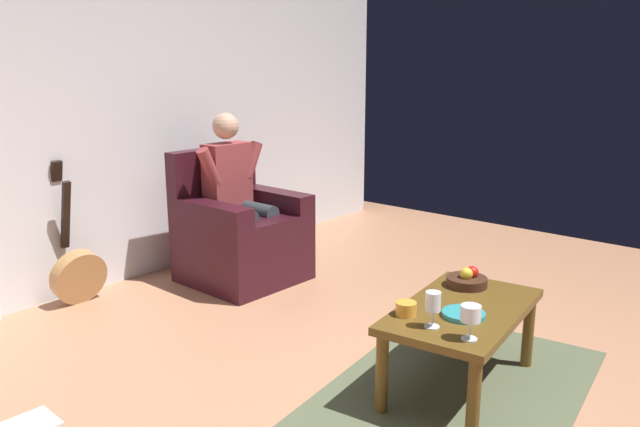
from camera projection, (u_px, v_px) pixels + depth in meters
name	position (u px, v px, depth m)	size (l,w,h in m)	color
ground_plane	(464.00, 414.00, 3.00)	(6.92, 6.92, 0.00)	#AC7554
wall_back	(107.00, 115.00, 4.54)	(6.17, 0.06, 2.50)	silver
rug	(458.00, 386.00, 3.25)	(1.65, 1.15, 0.01)	#4D553B
armchair	(239.00, 235.00, 4.79)	(0.79, 0.79, 0.98)	#321019
person_seated	(238.00, 192.00, 4.71)	(0.62, 0.54, 1.26)	brown
coffee_table	(462.00, 320.00, 3.16)	(1.01, 0.66, 0.44)	brown
guitar	(78.00, 272.00, 4.33)	(0.38, 0.29, 0.98)	#A97A46
wine_glass_near	(471.00, 315.00, 2.75)	(0.09, 0.09, 0.16)	silver
wine_glass_far	(433.00, 304.00, 2.88)	(0.07, 0.07, 0.17)	silver
fruit_bowl	(467.00, 280.00, 3.43)	(0.22, 0.22, 0.11)	#3C2216
decorative_dish	(463.00, 314.00, 3.03)	(0.21, 0.21, 0.02)	teal
candle_jar	(406.00, 309.00, 3.04)	(0.10, 0.10, 0.07)	gold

